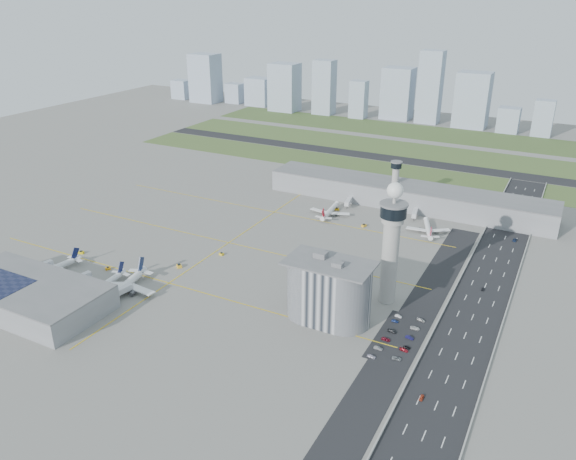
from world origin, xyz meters
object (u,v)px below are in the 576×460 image
at_px(airplane_near_a, 52,265).
at_px(car_lot_2, 386,339).
at_px(tug_1, 108,268).
at_px(car_hw_4, 507,206).
at_px(car_lot_3, 392,331).
at_px(airplane_near_c, 123,283).
at_px(tug_4, 337,209).
at_px(car_lot_6, 397,358).
at_px(airplane_far_b, 428,225).
at_px(car_lot_1, 378,348).
at_px(car_hw_1, 483,289).
at_px(car_lot_4, 395,321).
at_px(car_hw_2, 515,240).
at_px(car_lot_8, 407,347).
at_px(car_lot_7, 404,350).
at_px(car_hw_0, 422,398).
at_px(jet_bridge_near_0, 29,273).
at_px(car_lot_9, 410,338).
at_px(control_tower, 391,239).
at_px(airplane_far_a, 330,208).
at_px(car_lot_11, 421,320).
at_px(car_lot_0, 371,356).
at_px(jet_bridge_far_1, 416,211).
at_px(airplane_near_b, 103,282).
at_px(jet_bridge_near_2, 110,298).
at_px(admin_building, 329,291).
at_px(tug_0, 81,252).
at_px(tug_2, 179,266).
at_px(car_lot_5, 398,316).
at_px(secondary_tower, 395,178).
at_px(jet_bridge_far_0, 350,200).
at_px(tug_5, 364,225).
at_px(tug_3, 221,254).
at_px(jet_bridge_near_1, 68,285).

distance_m(airplane_near_a, car_lot_2, 190.85).
distance_m(tug_1, car_hw_4, 285.38).
bearing_deg(car_lot_3, airplane_near_c, 109.30).
height_order(tug_4, car_lot_6, tug_4).
xyz_separation_m(airplane_far_b, car_hw_4, (40.04, 74.07, -4.15)).
height_order(car_lot_1, car_hw_1, car_lot_1).
height_order(car_lot_4, car_hw_2, car_hw_2).
height_order(car_lot_8, car_hw_4, car_hw_4).
distance_m(car_lot_7, car_hw_0, 31.91).
height_order(jet_bridge_near_0, tug_4, jet_bridge_near_0).
relative_size(jet_bridge_near_0, car_lot_7, 3.46).
height_order(tug_1, car_lot_3, tug_1).
bearing_deg(car_lot_9, control_tower, 45.52).
xyz_separation_m(airplane_far_a, car_lot_11, (95.84, -107.81, -4.26)).
xyz_separation_m(car_lot_0, car_lot_1, (0.60, 7.20, -0.01)).
bearing_deg(jet_bridge_far_1, airplane_near_b, -42.65).
xyz_separation_m(airplane_near_b, jet_bridge_near_2, (13.12, -8.68, -2.02)).
relative_size(jet_bridge_near_0, tug_1, 4.74).
height_order(airplane_near_b, car_hw_0, airplane_near_b).
xyz_separation_m(airplane_near_a, car_lot_11, (199.13, 48.16, -4.32)).
bearing_deg(airplane_far_b, car_lot_11, 173.26).
height_order(admin_building, car_lot_9, admin_building).
bearing_deg(car_hw_1, car_lot_8, -108.82).
relative_size(car_lot_1, car_hw_2, 0.83).
bearing_deg(tug_0, car_lot_4, 76.13).
bearing_deg(car_lot_4, car_hw_0, -151.25).
bearing_deg(car_lot_9, car_lot_3, 90.79).
distance_m(tug_0, car_lot_9, 204.04).
bearing_deg(jet_bridge_near_2, car_lot_7, -68.35).
distance_m(airplane_far_a, tug_2, 124.91).
height_order(jet_bridge_near_2, car_lot_11, jet_bridge_near_2).
height_order(car_lot_6, car_hw_2, car_hw_2).
distance_m(control_tower, jet_bridge_far_1, 129.66).
bearing_deg(admin_building, jet_bridge_far_1, 90.00).
height_order(car_lot_3, car_lot_5, car_lot_3).
distance_m(secondary_tower, car_lot_8, 190.23).
distance_m(control_tower, jet_bridge_far_0, 145.99).
bearing_deg(tug_5, tug_0, 61.65).
height_order(jet_bridge_near_0, jet_bridge_near_2, same).
bearing_deg(car_lot_7, airplane_near_b, 105.43).
relative_size(admin_building, airplane_near_c, 0.98).
bearing_deg(tug_3, admin_building, 79.20).
relative_size(car_hw_1, car_hw_4, 0.91).
distance_m(car_lot_1, car_hw_2, 157.51).
bearing_deg(car_hw_0, tug_5, 118.87).
xyz_separation_m(airplane_far_b, jet_bridge_near_1, (-150.78, -167.03, -1.93)).
height_order(car_lot_0, car_lot_2, car_lot_0).
xyz_separation_m(secondary_tower, tug_4, (-31.33, -35.30, -17.87)).
distance_m(airplane_near_a, airplane_near_c, 51.47).
relative_size(tug_5, car_lot_3, 0.76).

